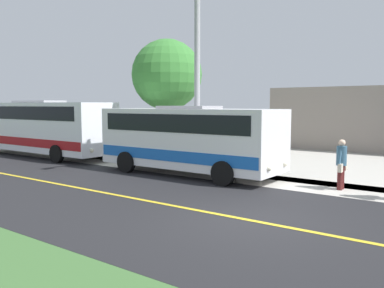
{
  "coord_description": "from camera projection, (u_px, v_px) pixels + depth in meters",
  "views": [
    {
      "loc": [
        8.85,
        4.78,
        2.88
      ],
      "look_at": [
        -3.5,
        -4.31,
        1.4
      ],
      "focal_mm": 38.03,
      "sensor_mm": 36.0,
      "label": 1
    }
  ],
  "objects": [
    {
      "name": "road_surface",
      "position": [
        248.0,
        220.0,
        10.19
      ],
      "size": [
        8.0,
        100.0,
        0.01
      ],
      "primitive_type": "cube",
      "color": "black",
      "rests_on": "ground"
    },
    {
      "name": "road_centre_line",
      "position": [
        248.0,
        220.0,
        10.19
      ],
      "size": [
        0.16,
        100.0,
        0.0
      ],
      "primitive_type": "cube",
      "color": "gold",
      "rests_on": "ground"
    },
    {
      "name": "pedestrian_waiting",
      "position": [
        341.0,
        163.0,
        13.78
      ],
      "size": [
        0.72,
        0.34,
        1.72
      ],
      "color": "#4C1919",
      "rests_on": "ground"
    },
    {
      "name": "ground_plane",
      "position": [
        248.0,
        220.0,
        10.19
      ],
      "size": [
        120.0,
        120.0,
        0.0
      ],
      "primitive_type": "plane",
      "color": "#3D6633"
    },
    {
      "name": "street_light_pole",
      "position": [
        195.0,
        74.0,
        16.74
      ],
      "size": [
        1.97,
        0.24,
        7.52
      ],
      "color": "#9E9EA3",
      "rests_on": "ground"
    },
    {
      "name": "sidewalk",
      "position": [
        319.0,
        187.0,
        14.36
      ],
      "size": [
        2.4,
        100.0,
        0.01
      ],
      "primitive_type": "cube",
      "color": "#B2ADA3",
      "rests_on": "ground"
    },
    {
      "name": "transit_bus_rear",
      "position": [
        40.0,
        126.0,
        22.93
      ],
      "size": [
        2.65,
        10.54,
        3.12
      ],
      "color": "white",
      "rests_on": "ground"
    },
    {
      "name": "tree_curbside",
      "position": [
        167.0,
        75.0,
        20.89
      ],
      "size": [
        3.62,
        3.62,
        6.23
      ],
      "color": "brown",
      "rests_on": "ground"
    },
    {
      "name": "shuttle_bus_front",
      "position": [
        189.0,
        137.0,
        16.75
      ],
      "size": [
        2.7,
        7.94,
        2.84
      ],
      "color": "white",
      "rests_on": "ground"
    }
  ]
}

